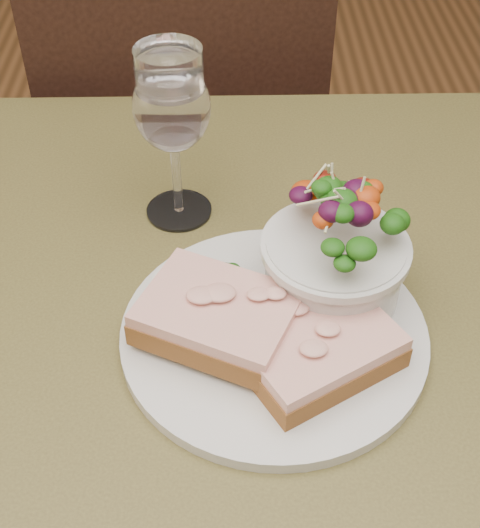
{
  "coord_description": "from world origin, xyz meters",
  "views": [
    {
      "loc": [
        -0.02,
        -0.46,
        1.25
      ],
      "look_at": [
        -0.01,
        0.01,
        0.81
      ],
      "focal_mm": 50.0,
      "sensor_mm": 36.0,
      "label": 1
    }
  ],
  "objects_px": {
    "chair_far": "(187,234)",
    "wine_glass": "(172,112)",
    "dinner_plate": "(274,334)",
    "ramekin": "(189,295)",
    "cafe_table": "(247,388)",
    "sandwich_back": "(218,316)",
    "sandwich_front": "(317,347)",
    "salad_bowl": "(336,245)"
  },
  "relations": [
    {
      "from": "sandwich_front",
      "to": "wine_glass",
      "type": "bearing_deg",
      "value": 89.77
    },
    {
      "from": "dinner_plate",
      "to": "salad_bowl",
      "type": "relative_size",
      "value": 2.15
    },
    {
      "from": "dinner_plate",
      "to": "ramekin",
      "type": "relative_size",
      "value": 4.53
    },
    {
      "from": "chair_far",
      "to": "dinner_plate",
      "type": "xyz_separation_m",
      "value": [
        0.12,
        -0.67,
        0.46
      ]
    },
    {
      "from": "cafe_table",
      "to": "sandwich_front",
      "type": "bearing_deg",
      "value": -45.75
    },
    {
      "from": "cafe_table",
      "to": "wine_glass",
      "type": "relative_size",
      "value": 4.57
    },
    {
      "from": "ramekin",
      "to": "salad_bowl",
      "type": "bearing_deg",
      "value": 9.17
    },
    {
      "from": "salad_bowl",
      "to": "wine_glass",
      "type": "height_order",
      "value": "wine_glass"
    },
    {
      "from": "cafe_table",
      "to": "dinner_plate",
      "type": "relative_size",
      "value": 2.93
    },
    {
      "from": "sandwich_back",
      "to": "wine_glass",
      "type": "xyz_separation_m",
      "value": [
        -0.04,
        0.19,
        0.09
      ]
    },
    {
      "from": "salad_bowl",
      "to": "wine_glass",
      "type": "relative_size",
      "value": 0.73
    },
    {
      "from": "salad_bowl",
      "to": "cafe_table",
      "type": "bearing_deg",
      "value": -163.5
    },
    {
      "from": "ramekin",
      "to": "salad_bowl",
      "type": "distance_m",
      "value": 0.14
    },
    {
      "from": "ramekin",
      "to": "salad_bowl",
      "type": "relative_size",
      "value": 0.48
    },
    {
      "from": "sandwich_front",
      "to": "salad_bowl",
      "type": "relative_size",
      "value": 1.23
    },
    {
      "from": "chair_far",
      "to": "wine_glass",
      "type": "xyz_separation_m",
      "value": [
        0.03,
        -0.49,
        0.58
      ]
    },
    {
      "from": "cafe_table",
      "to": "sandwich_back",
      "type": "relative_size",
      "value": 5.08
    },
    {
      "from": "dinner_plate",
      "to": "sandwich_back",
      "type": "bearing_deg",
      "value": -173.04
    },
    {
      "from": "sandwich_back",
      "to": "cafe_table",
      "type": "bearing_deg",
      "value": 72.74
    },
    {
      "from": "cafe_table",
      "to": "ramekin",
      "type": "distance_m",
      "value": 0.14
    },
    {
      "from": "sandwich_front",
      "to": "chair_far",
      "type": "bearing_deg",
      "value": 72.07
    },
    {
      "from": "dinner_plate",
      "to": "wine_glass",
      "type": "xyz_separation_m",
      "value": [
        -0.09,
        0.18,
        0.12
      ]
    },
    {
      "from": "sandwich_back",
      "to": "dinner_plate",
      "type": "bearing_deg",
      "value": 32.35
    },
    {
      "from": "wine_glass",
      "to": "salad_bowl",
      "type": "bearing_deg",
      "value": -42.73
    },
    {
      "from": "cafe_table",
      "to": "ramekin",
      "type": "bearing_deg",
      "value": 177.75
    },
    {
      "from": "sandwich_front",
      "to": "cafe_table",
      "type": "bearing_deg",
      "value": 103.95
    },
    {
      "from": "cafe_table",
      "to": "ramekin",
      "type": "height_order",
      "value": "ramekin"
    },
    {
      "from": "cafe_table",
      "to": "sandwich_back",
      "type": "distance_m",
      "value": 0.14
    },
    {
      "from": "sandwich_back",
      "to": "sandwich_front",
      "type": "bearing_deg",
      "value": 5.82
    },
    {
      "from": "chair_far",
      "to": "wine_glass",
      "type": "distance_m",
      "value": 0.76
    },
    {
      "from": "sandwich_back",
      "to": "salad_bowl",
      "type": "height_order",
      "value": "salad_bowl"
    },
    {
      "from": "cafe_table",
      "to": "sandwich_back",
      "type": "bearing_deg",
      "value": -132.65
    },
    {
      "from": "chair_far",
      "to": "sandwich_front",
      "type": "bearing_deg",
      "value": 95.22
    },
    {
      "from": "cafe_table",
      "to": "chair_far",
      "type": "relative_size",
      "value": 0.89
    },
    {
      "from": "chair_far",
      "to": "ramekin",
      "type": "height_order",
      "value": "chair_far"
    },
    {
      "from": "chair_far",
      "to": "sandwich_back",
      "type": "xyz_separation_m",
      "value": [
        0.07,
        -0.68,
        0.49
      ]
    },
    {
      "from": "sandwich_front",
      "to": "sandwich_back",
      "type": "height_order",
      "value": "sandwich_back"
    },
    {
      "from": "sandwich_back",
      "to": "wine_glass",
      "type": "relative_size",
      "value": 0.9
    },
    {
      "from": "sandwich_back",
      "to": "salad_bowl",
      "type": "xyz_separation_m",
      "value": [
        0.1,
        0.05,
        0.03
      ]
    },
    {
      "from": "chair_far",
      "to": "dinner_plate",
      "type": "height_order",
      "value": "chair_far"
    },
    {
      "from": "chair_far",
      "to": "dinner_plate",
      "type": "distance_m",
      "value": 0.83
    },
    {
      "from": "salad_bowl",
      "to": "chair_far",
      "type": "bearing_deg",
      "value": 105.75
    }
  ]
}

